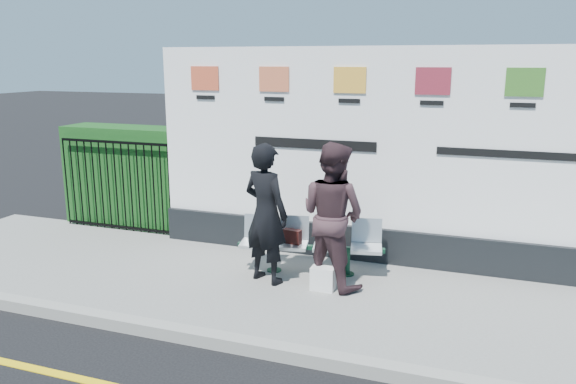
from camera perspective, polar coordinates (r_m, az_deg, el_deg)
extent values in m
cube|color=gray|center=(7.04, 8.13, -10.99)|extent=(14.00, 3.00, 0.12)
cube|color=gray|center=(5.73, 4.96, -16.82)|extent=(14.00, 0.18, 0.14)
cube|color=black|center=(8.11, 13.62, -5.56)|extent=(8.00, 0.30, 0.50)
cube|color=white|center=(7.76, 14.22, 4.98)|extent=(8.00, 0.14, 2.50)
cube|color=#154717|center=(10.15, -15.60, 1.62)|extent=(2.35, 0.70, 1.70)
imported|color=black|center=(7.16, -2.26, -2.19)|extent=(0.77, 0.63, 1.82)
imported|color=#3B262B|center=(7.05, 4.54, -2.35)|extent=(1.09, 0.99, 1.85)
cube|color=black|center=(7.56, 0.43, -4.54)|extent=(0.26, 0.14, 0.19)
cube|color=white|center=(7.12, 3.57, -8.77)|extent=(0.30, 0.18, 0.30)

